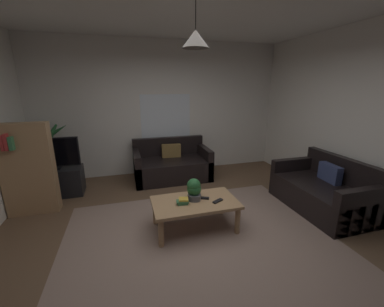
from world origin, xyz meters
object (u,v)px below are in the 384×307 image
(remote_on_table_1, at_px, (218,201))
(potted_plant_on_table, at_px, (194,189))
(book_on_table_1, at_px, (183,202))
(book_on_table_0, at_px, (183,203))
(tv, at_px, (51,153))
(couch_under_window, at_px, (172,166))
(remote_on_table_0, at_px, (203,198))
(book_on_table_2, at_px, (184,199))
(couch_right_side, at_px, (323,192))
(pendant_lamp, at_px, (196,39))
(tv_stand, at_px, (56,182))
(coffee_table, at_px, (195,205))
(bookshelf_corner, at_px, (28,169))
(potted_palm_corner, at_px, (52,159))

(remote_on_table_1, relative_size, potted_plant_on_table, 0.54)
(potted_plant_on_table, bearing_deg, book_on_table_1, -151.94)
(book_on_table_0, bearing_deg, tv, 138.49)
(couch_under_window, relative_size, remote_on_table_0, 9.67)
(remote_on_table_0, bearing_deg, book_on_table_2, -52.55)
(couch_under_window, distance_m, couch_right_side, 2.83)
(book_on_table_0, bearing_deg, couch_right_side, 0.24)
(couch_under_window, distance_m, pendant_lamp, 2.89)
(potted_plant_on_table, bearing_deg, pendant_lamp, -93.87)
(couch_right_side, bearing_deg, tv_stand, -112.05)
(coffee_table, bearing_deg, pendant_lamp, -117.98)
(bookshelf_corner, bearing_deg, remote_on_table_1, -25.36)
(tv, bearing_deg, tv_stand, 90.00)
(book_on_table_0, bearing_deg, couch_under_window, 82.97)
(book_on_table_0, relative_size, book_on_table_1, 0.80)
(coffee_table, distance_m, potted_plant_on_table, 0.22)
(book_on_table_0, xyz_separation_m, potted_plant_on_table, (0.18, 0.09, 0.14))
(tv, xyz_separation_m, pendant_lamp, (2.09, -1.66, 1.63))
(tv, bearing_deg, bookshelf_corner, -108.65)
(tv_stand, relative_size, pendant_lamp, 1.76)
(tv, distance_m, pendant_lamp, 3.13)
(remote_on_table_1, xyz_separation_m, tv, (-2.38, 1.76, 0.37))
(book_on_table_0, xyz_separation_m, remote_on_table_1, (0.47, -0.07, -0.00))
(couch_right_side, xyz_separation_m, tv_stand, (-4.21, 1.70, -0.02))
(remote_on_table_1, bearing_deg, couch_right_side, 64.40)
(tv_stand, bearing_deg, remote_on_table_1, -36.91)
(book_on_table_1, distance_m, bookshelf_corner, 2.40)
(book_on_table_0, distance_m, remote_on_table_1, 0.47)
(couch_under_window, xyz_separation_m, tv, (-2.15, -0.27, 0.51))
(book_on_table_2, height_order, potted_plant_on_table, potted_plant_on_table)
(potted_plant_on_table, relative_size, tv_stand, 0.33)
(book_on_table_1, bearing_deg, remote_on_table_1, -7.80)
(book_on_table_0, xyz_separation_m, pendant_lamp, (0.18, 0.03, 1.99))
(book_on_table_0, relative_size, book_on_table_2, 1.04)
(couch_under_window, relative_size, coffee_table, 1.36)
(book_on_table_1, distance_m, tv_stand, 2.58)
(remote_on_table_1, distance_m, tv_stand, 2.98)
(remote_on_table_1, bearing_deg, couch_under_window, 158.11)
(book_on_table_1, height_order, remote_on_table_0, book_on_table_1)
(couch_under_window, bearing_deg, book_on_table_2, -96.67)
(remote_on_table_0, distance_m, bookshelf_corner, 2.65)
(potted_plant_on_table, bearing_deg, couch_right_side, -2.21)
(remote_on_table_1, bearing_deg, remote_on_table_0, -158.88)
(book_on_table_1, xyz_separation_m, book_on_table_2, (0.02, 0.01, 0.03))
(book_on_table_0, relative_size, potted_plant_on_table, 0.44)
(coffee_table, height_order, remote_on_table_1, remote_on_table_1)
(tv, relative_size, potted_palm_corner, 0.68)
(book_on_table_2, distance_m, bookshelf_corner, 2.41)
(couch_under_window, relative_size, tv_stand, 1.72)
(book_on_table_1, relative_size, pendant_lamp, 0.31)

